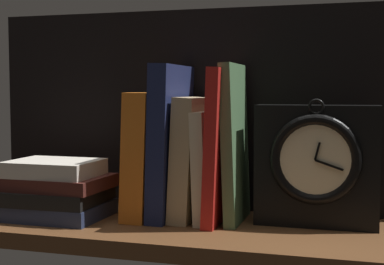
{
  "coord_description": "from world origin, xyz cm",
  "views": [
    {
      "loc": [
        27.53,
        -84.2,
        20.72
      ],
      "look_at": [
        1.39,
        3.89,
        14.05
      ],
      "focal_mm": 53.28,
      "sensor_mm": 36.0,
      "label": 1
    }
  ],
  "objects_px": {
    "book_stack_side": "(54,191)",
    "framed_clock": "(316,165)",
    "book_red_requiem": "(222,145)",
    "book_tan_shortstories": "(191,158)",
    "book_green_romantic": "(235,143)",
    "book_navy_bierce": "(171,142)",
    "book_cream_twain": "(208,165)",
    "book_orange_pandolfini": "(149,154)"
  },
  "relations": [
    {
      "from": "book_navy_bierce",
      "to": "framed_clock",
      "type": "height_order",
      "value": "book_navy_bierce"
    },
    {
      "from": "book_navy_bierce",
      "to": "book_tan_shortstories",
      "type": "distance_m",
      "value": 0.04
    },
    {
      "from": "book_red_requiem",
      "to": "book_stack_side",
      "type": "height_order",
      "value": "book_red_requiem"
    },
    {
      "from": "book_red_requiem",
      "to": "book_stack_side",
      "type": "xyz_separation_m",
      "value": [
        -0.27,
        -0.06,
        -0.08
      ]
    },
    {
      "from": "book_orange_pandolfini",
      "to": "book_red_requiem",
      "type": "height_order",
      "value": "book_red_requiem"
    },
    {
      "from": "book_navy_bierce",
      "to": "book_stack_side",
      "type": "xyz_separation_m",
      "value": [
        -0.18,
        -0.06,
        -0.08
      ]
    },
    {
      "from": "book_red_requiem",
      "to": "framed_clock",
      "type": "relative_size",
      "value": 1.24
    },
    {
      "from": "book_stack_side",
      "to": "book_cream_twain",
      "type": "bearing_deg",
      "value": 13.13
    },
    {
      "from": "book_navy_bierce",
      "to": "book_stack_side",
      "type": "relative_size",
      "value": 1.35
    },
    {
      "from": "book_orange_pandolfini",
      "to": "book_stack_side",
      "type": "height_order",
      "value": "book_orange_pandolfini"
    },
    {
      "from": "book_stack_side",
      "to": "framed_clock",
      "type": "bearing_deg",
      "value": 8.15
    },
    {
      "from": "book_tan_shortstories",
      "to": "book_cream_twain",
      "type": "relative_size",
      "value": 1.13
    },
    {
      "from": "book_red_requiem",
      "to": "book_tan_shortstories",
      "type": "bearing_deg",
      "value": 180.0
    },
    {
      "from": "book_green_romantic",
      "to": "book_tan_shortstories",
      "type": "bearing_deg",
      "value": 180.0
    },
    {
      "from": "book_navy_bierce",
      "to": "book_cream_twain",
      "type": "height_order",
      "value": "book_navy_bierce"
    },
    {
      "from": "book_navy_bierce",
      "to": "framed_clock",
      "type": "distance_m",
      "value": 0.24
    },
    {
      "from": "book_red_requiem",
      "to": "book_green_romantic",
      "type": "xyz_separation_m",
      "value": [
        0.02,
        0.0,
        0.0
      ]
    },
    {
      "from": "book_cream_twain",
      "to": "book_tan_shortstories",
      "type": "bearing_deg",
      "value": 180.0
    },
    {
      "from": "book_orange_pandolfini",
      "to": "book_green_romantic",
      "type": "xyz_separation_m",
      "value": [
        0.15,
        0.0,
        0.02
      ]
    },
    {
      "from": "framed_clock",
      "to": "book_tan_shortstories",
      "type": "bearing_deg",
      "value": -179.34
    },
    {
      "from": "book_tan_shortstories",
      "to": "framed_clock",
      "type": "xyz_separation_m",
      "value": [
        0.2,
        0.0,
        -0.0
      ]
    },
    {
      "from": "book_tan_shortstories",
      "to": "book_cream_twain",
      "type": "height_order",
      "value": "book_tan_shortstories"
    },
    {
      "from": "book_cream_twain",
      "to": "framed_clock",
      "type": "xyz_separation_m",
      "value": [
        0.17,
        0.0,
        0.01
      ]
    },
    {
      "from": "book_red_requiem",
      "to": "book_green_romantic",
      "type": "bearing_deg",
      "value": 0.0
    },
    {
      "from": "book_cream_twain",
      "to": "book_stack_side",
      "type": "relative_size",
      "value": 0.95
    },
    {
      "from": "book_navy_bierce",
      "to": "book_cream_twain",
      "type": "relative_size",
      "value": 1.42
    },
    {
      "from": "book_navy_bierce",
      "to": "book_tan_shortstories",
      "type": "height_order",
      "value": "book_navy_bierce"
    },
    {
      "from": "book_orange_pandolfini",
      "to": "book_green_romantic",
      "type": "distance_m",
      "value": 0.15
    },
    {
      "from": "book_orange_pandolfini",
      "to": "book_stack_side",
      "type": "relative_size",
      "value": 1.11
    },
    {
      "from": "book_cream_twain",
      "to": "book_red_requiem",
      "type": "distance_m",
      "value": 0.04
    },
    {
      "from": "book_cream_twain",
      "to": "book_green_romantic",
      "type": "xyz_separation_m",
      "value": [
        0.04,
        0.0,
        0.04
      ]
    },
    {
      "from": "book_cream_twain",
      "to": "book_green_romantic",
      "type": "relative_size",
      "value": 0.7
    },
    {
      "from": "book_green_romantic",
      "to": "book_stack_side",
      "type": "distance_m",
      "value": 0.31
    },
    {
      "from": "book_red_requiem",
      "to": "book_stack_side",
      "type": "relative_size",
      "value": 1.32
    },
    {
      "from": "book_cream_twain",
      "to": "book_green_romantic",
      "type": "height_order",
      "value": "book_green_romantic"
    },
    {
      "from": "book_tan_shortstories",
      "to": "book_red_requiem",
      "type": "bearing_deg",
      "value": 0.0
    },
    {
      "from": "book_cream_twain",
      "to": "book_navy_bierce",
      "type": "bearing_deg",
      "value": 180.0
    },
    {
      "from": "book_red_requiem",
      "to": "book_stack_side",
      "type": "distance_m",
      "value": 0.29
    },
    {
      "from": "book_tan_shortstories",
      "to": "book_stack_side",
      "type": "distance_m",
      "value": 0.23
    },
    {
      "from": "book_green_romantic",
      "to": "book_stack_side",
      "type": "relative_size",
      "value": 1.35
    },
    {
      "from": "book_green_romantic",
      "to": "book_stack_side",
      "type": "bearing_deg",
      "value": -168.81
    },
    {
      "from": "book_navy_bierce",
      "to": "book_red_requiem",
      "type": "distance_m",
      "value": 0.09
    }
  ]
}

